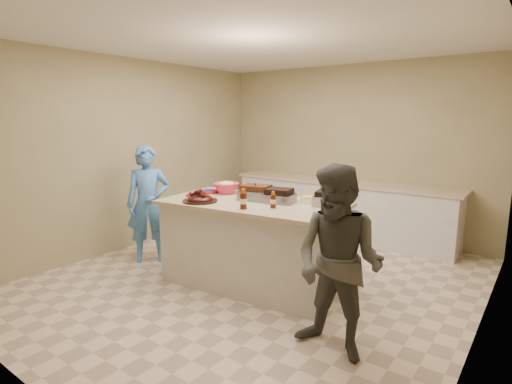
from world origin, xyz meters
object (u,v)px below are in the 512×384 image
Objects in this scene: rib_platter at (200,202)px; coleslaw_bowl at (226,193)px; island at (253,283)px; mustard_bottle at (250,200)px; bbq_bottle_b at (273,208)px; plastic_cup at (221,191)px; guest_blue at (151,260)px; roasting_pan at (327,206)px; bbq_bottle_a at (243,209)px; guest_gray at (335,353)px.

rib_platter is 1.22× the size of coleslaw_bowl.
mustard_bottle is at bearing 139.58° from island.
plastic_cup is (-1.09, 0.42, -0.00)m from bbq_bottle_b.
coleslaw_bowl reaches higher than island.
mustard_bottle is at bearing 47.98° from rib_platter.
coleslaw_bowl is 1.43m from guest_blue.
bbq_bottle_b reaches higher than roasting_pan.
rib_platter is 0.61m from bbq_bottle_a.
island is 1.54m from guest_gray.
rib_platter is 1.45m from guest_blue.
plastic_cup is 1.35m from guest_blue.
bbq_bottle_a is 0.47m from mustard_bottle.
bbq_bottle_a is (0.71, -0.55, 0.00)m from coleslaw_bowl.
rib_platter reaches higher than roasting_pan.
guest_blue is (-1.46, -0.27, -0.96)m from mustard_bottle.
island is 1.32× the size of guest_gray.
mustard_bottle is at bearing 156.26° from bbq_bottle_b.
guest_gray is (2.92, -0.51, 0.00)m from guest_blue.
roasting_pan reaches higher than guest_gray.
plastic_cup is at bearing 153.40° from coleslaw_bowl.
coleslaw_bowl is 1.54× the size of bbq_bottle_a.
coleslaw_bowl reaches higher than mustard_bottle.
coleslaw_bowl is at bearing 163.68° from mustard_bottle.
bbq_bottle_b is at bearing -23.74° from mustard_bottle.
bbq_bottle_b is 0.49m from mustard_bottle.
mustard_bottle is (-0.23, 0.41, -0.00)m from bbq_bottle_a.
coleslaw_bowl is at bearing 100.11° from rib_platter.
mustard_bottle reaches higher than island.
island is 20.68× the size of plastic_cup.
bbq_bottle_a is 0.31m from bbq_bottle_b.
bbq_bottle_b is at bearing -145.48° from roasting_pan.
guest_gray is at bearing -25.50° from plastic_cup.
guest_gray is at bearing -72.15° from roasting_pan.
bbq_bottle_a is at bearing 0.64° from rib_platter.
coleslaw_bowl is (-0.57, 0.20, 0.96)m from island.
bbq_bottle_b is 1.78× the size of plastic_cup.
rib_platter is at bearing -79.89° from coleslaw_bowl.
coleslaw_bowl is 0.21× the size of guest_blue.
guest_gray is (1.23, -0.37, -0.96)m from bbq_bottle_a.
coleslaw_bowl is at bearing 142.04° from bbq_bottle_a.
bbq_bottle_b is 1.45× the size of mustard_bottle.
rib_platter is at bearing -179.36° from bbq_bottle_a.
bbq_bottle_b is 0.11× the size of guest_gray.
island is at bearing 159.17° from bbq_bottle_b.
roasting_pan is 0.18× the size of guest_blue.
island is 1.32× the size of guest_blue.
guest_gray is (1.46, -0.78, -0.96)m from mustard_bottle.
roasting_pan is at bearing 125.26° from guest_gray.
guest_blue is at bearing 179.28° from roasting_pan.
bbq_bottle_a reaches higher than rib_platter.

